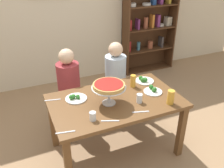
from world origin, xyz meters
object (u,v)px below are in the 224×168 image
salad_plate_spare (144,80)px  water_glass_clear_near (93,116)px  cutlery_knife_near (110,121)px  cutlery_fork_far (65,132)px  beer_glass_amber_tall (171,97)px  cutlery_fork_near (141,112)px  dining_table (115,107)px  cutlery_knife_far (53,100)px  bookshelf (150,15)px  salad_plate_near_diner (153,90)px  water_glass_clear_far (139,98)px  deep_dish_pizza_stand (109,87)px  beer_glass_amber_short (133,81)px  salad_plate_far_diner (76,98)px  diner_far_left (70,94)px  diner_far_right (115,85)px

salad_plate_spare → water_glass_clear_near: 1.02m
cutlery_knife_near → cutlery_fork_far: (-0.45, 0.00, 0.00)m
beer_glass_amber_tall → cutlery_fork_near: bearing=-177.7°
cutlery_fork_near → dining_table: bearing=128.9°
cutlery_knife_near → cutlery_fork_near: bearing=24.9°
cutlery_knife_far → bookshelf: bearing=-130.9°
beer_glass_amber_tall → water_glass_clear_near: size_ratio=1.77×
salad_plate_near_diner → cutlery_fork_far: (-1.14, -0.32, -0.02)m
water_glass_clear_far → cutlery_knife_far: bearing=153.9°
deep_dish_pizza_stand → bookshelf: bearing=49.8°
water_glass_clear_near → cutlery_knife_near: size_ratio=0.51×
salad_plate_spare → water_glass_clear_far: 0.51m
salad_plate_spare → beer_glass_amber_short: size_ratio=1.54×
water_glass_clear_near → salad_plate_spare: bearing=30.3°
salad_plate_far_diner → dining_table: bearing=-24.0°
diner_far_left → cutlery_knife_far: diner_far_left is taller
dining_table → beer_glass_amber_short: (0.32, 0.19, 0.17)m
dining_table → water_glass_clear_far: water_glass_clear_far is taller
salad_plate_spare → cutlery_fork_far: 1.32m
diner_far_left → beer_glass_amber_short: 0.93m
salad_plate_near_diner → water_glass_clear_near: water_glass_clear_near is taller
cutlery_fork_near → cutlery_fork_far: size_ratio=1.00×
salad_plate_far_diner → cutlery_fork_near: bearing=-43.0°
diner_far_left → beer_glass_amber_short: diner_far_left is taller
water_glass_clear_far → beer_glass_amber_tall: bearing=-27.9°
bookshelf → salad_plate_near_diner: bearing=-119.7°
bookshelf → water_glass_clear_near: bearing=-131.3°
bookshelf → diner_far_right: (-1.31, -1.29, -0.65)m
dining_table → cutlery_knife_near: size_ratio=8.19×
beer_glass_amber_tall → dining_table: bearing=148.5°
water_glass_clear_near → cutlery_fork_far: water_glass_clear_near is taller
salad_plate_far_diner → cutlery_fork_far: salad_plate_far_diner is taller
dining_table → cutlery_knife_far: (-0.66, 0.27, 0.10)m
salad_plate_near_diner → diner_far_left: bearing=137.8°
salad_plate_near_diner → beer_glass_amber_short: beer_glass_amber_short is taller
beer_glass_amber_short → cutlery_knife_near: (-0.54, -0.54, -0.07)m
beer_glass_amber_short → water_glass_clear_near: bearing=-146.4°
dining_table → salad_plate_far_diner: bearing=156.0°
bookshelf → salad_plate_far_diner: bearing=-138.3°
diner_far_right → cutlery_fork_near: size_ratio=6.39×
diner_far_right → cutlery_knife_near: 1.22m
deep_dish_pizza_stand → cutlery_fork_near: bearing=-50.8°
deep_dish_pizza_stand → water_glass_clear_far: bearing=-20.3°
deep_dish_pizza_stand → beer_glass_amber_tall: deep_dish_pizza_stand is taller
water_glass_clear_far → cutlery_fork_far: (-0.88, -0.18, -0.05)m
salad_plate_near_diner → bookshelf: bearing=60.3°
bookshelf → cutlery_fork_near: 2.81m
salad_plate_far_diner → beer_glass_amber_tall: size_ratio=1.52×
salad_plate_near_diner → cutlery_fork_far: salad_plate_near_diner is taller
deep_dish_pizza_stand → salad_plate_near_diner: (0.58, 0.02, -0.19)m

